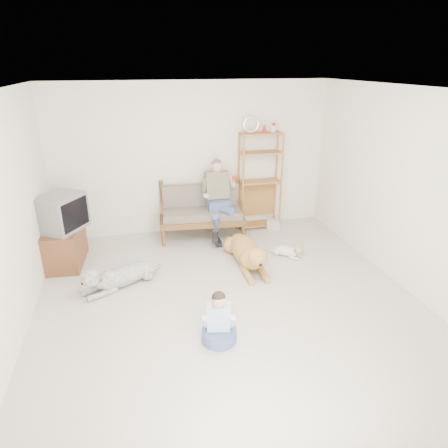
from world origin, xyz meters
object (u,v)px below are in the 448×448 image
object	(u,v)px
loveseat	(201,211)
etagere	(260,180)
tv_stand	(65,246)
golden_retriever	(248,253)

from	to	relation	value
loveseat	etagere	bearing A→B (deg)	14.48
etagere	tv_stand	xyz separation A→B (m)	(-3.44, -0.76, -0.63)
etagere	tv_stand	size ratio (longest dim) A/B	2.24
loveseat	etagere	world-z (taller)	etagere
etagere	golden_retriever	xyz separation A→B (m)	(-0.67, -1.48, -0.72)
tv_stand	golden_retriever	distance (m)	2.87
tv_stand	golden_retriever	size ratio (longest dim) A/B	0.57
etagere	golden_retriever	world-z (taller)	etagere
loveseat	golden_retriever	bearing A→B (deg)	-63.65
loveseat	tv_stand	distance (m)	2.37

